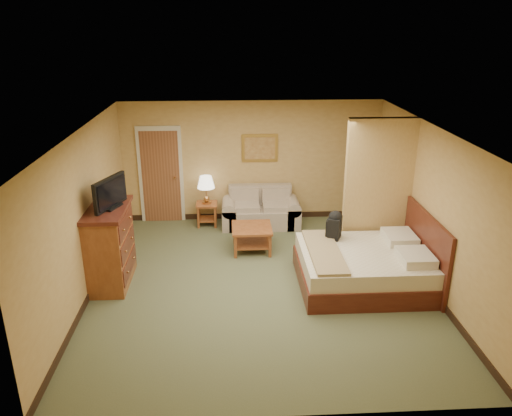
{
  "coord_description": "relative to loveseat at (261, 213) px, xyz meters",
  "views": [
    {
      "loc": [
        -0.49,
        -7.36,
        4.14
      ],
      "look_at": [
        -0.04,
        0.6,
        1.14
      ],
      "focal_mm": 35.0,
      "sensor_mm": 36.0,
      "label": 1
    }
  ],
  "objects": [
    {
      "name": "floor",
      "position": [
        -0.17,
        -2.57,
        -0.27
      ],
      "size": [
        6.0,
        6.0,
        0.0
      ],
      "primitive_type": "plane",
      "color": "#535A3A",
      "rests_on": "ground"
    },
    {
      "name": "loveseat",
      "position": [
        0.0,
        0.0,
        0.0
      ],
      "size": [
        1.65,
        0.77,
        0.83
      ],
      "color": "tan",
      "rests_on": "floor"
    },
    {
      "name": "bed",
      "position": [
        1.64,
        -2.67,
        0.06
      ],
      "size": [
        2.22,
        1.88,
        1.22
      ],
      "color": "#481810",
      "rests_on": "floor"
    },
    {
      "name": "dresser",
      "position": [
        -2.64,
        -2.37,
        0.41
      ],
      "size": [
        0.66,
        1.26,
        1.34
      ],
      "color": "brown",
      "rests_on": "floor"
    },
    {
      "name": "left_wall",
      "position": [
        -2.92,
        -2.57,
        1.03
      ],
      "size": [
        0.02,
        6.0,
        2.6
      ],
      "primitive_type": "cube",
      "color": "tan",
      "rests_on": "floor"
    },
    {
      "name": "ceiling",
      "position": [
        -0.17,
        -2.57,
        2.33
      ],
      "size": [
        6.0,
        6.0,
        0.0
      ],
      "primitive_type": "plane",
      "rotation": [
        3.14,
        0.0,
        0.0
      ],
      "color": "white",
      "rests_on": "back_wall"
    },
    {
      "name": "backpack",
      "position": [
        1.14,
        -2.1,
        0.59
      ],
      "size": [
        0.3,
        0.34,
        0.5
      ],
      "rotation": [
        0.0,
        0.0,
        -0.42
      ],
      "color": "black",
      "rests_on": "bed"
    },
    {
      "name": "right_wall",
      "position": [
        2.58,
        -2.57,
        1.03
      ],
      "size": [
        0.02,
        6.0,
        2.6
      ],
      "primitive_type": "cube",
      "color": "tan",
      "rests_on": "floor"
    },
    {
      "name": "wall_picture",
      "position": [
        0.0,
        0.4,
        1.33
      ],
      "size": [
        0.77,
        0.04,
        0.6
      ],
      "color": "#B78E3F",
      "rests_on": "back_wall"
    },
    {
      "name": "baseboard",
      "position": [
        -0.17,
        0.42,
        -0.21
      ],
      "size": [
        5.5,
        0.02,
        0.12
      ],
      "primitive_type": "cube",
      "color": "black",
      "rests_on": "floor"
    },
    {
      "name": "coffee_table",
      "position": [
        -0.25,
        -1.24,
        0.07
      ],
      "size": [
        0.75,
        0.75,
        0.48
      ],
      "rotation": [
        0.0,
        0.0,
        0.0
      ],
      "color": "brown",
      "rests_on": "floor"
    },
    {
      "name": "tv",
      "position": [
        -2.54,
        -2.37,
        1.31
      ],
      "size": [
        0.35,
        0.79,
        0.5
      ],
      "rotation": [
        0.0,
        0.0,
        -0.37
      ],
      "color": "black",
      "rests_on": "dresser"
    },
    {
      "name": "partition",
      "position": [
        1.98,
        -1.65,
        1.03
      ],
      "size": [
        1.2,
        0.15,
        2.6
      ],
      "primitive_type": "cube",
      "color": "tan",
      "rests_on": "floor"
    },
    {
      "name": "side_table",
      "position": [
        -1.15,
        0.08,
        0.05
      ],
      "size": [
        0.45,
        0.45,
        0.49
      ],
      "color": "brown",
      "rests_on": "floor"
    },
    {
      "name": "door",
      "position": [
        -2.12,
        0.39,
        0.76
      ],
      "size": [
        0.94,
        0.16,
        2.1
      ],
      "color": "beige",
      "rests_on": "floor"
    },
    {
      "name": "table_lamp",
      "position": [
        -1.15,
        0.08,
        0.68
      ],
      "size": [
        0.36,
        0.36,
        0.6
      ],
      "color": "#B77F43",
      "rests_on": "side_table"
    },
    {
      "name": "back_wall",
      "position": [
        -0.17,
        0.43,
        1.03
      ],
      "size": [
        5.5,
        0.02,
        2.6
      ],
      "primitive_type": "cube",
      "color": "tan",
      "rests_on": "floor"
    }
  ]
}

